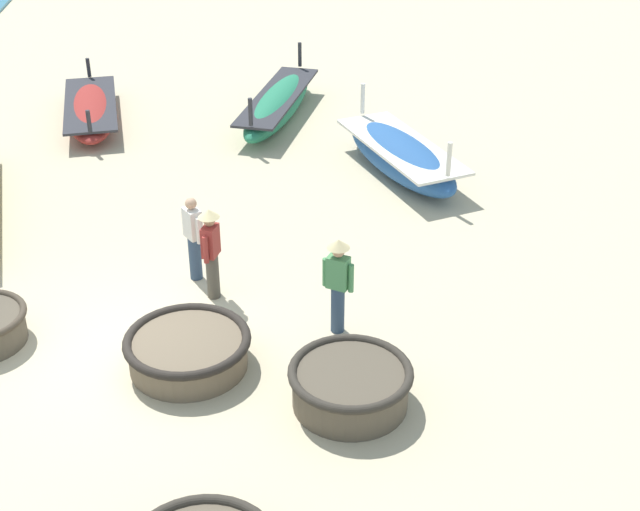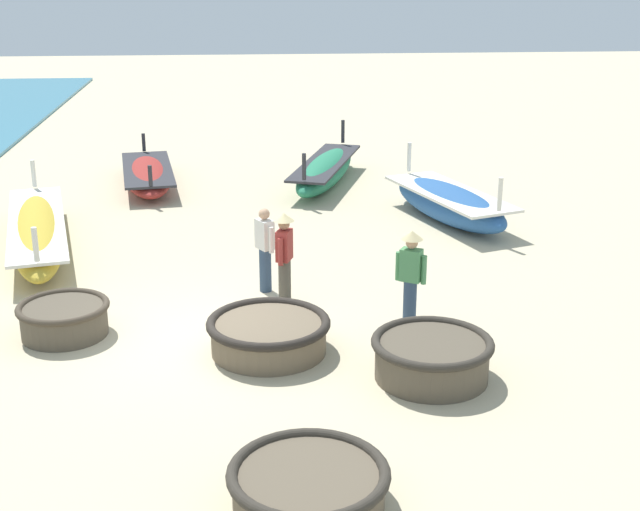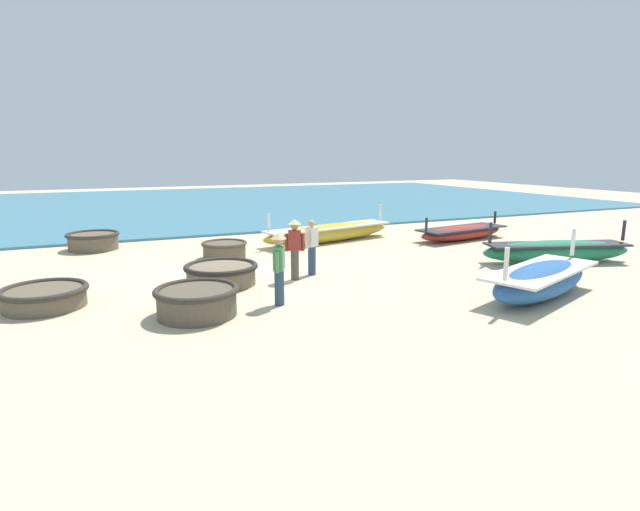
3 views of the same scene
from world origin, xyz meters
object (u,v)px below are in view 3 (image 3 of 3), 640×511
at_px(fisherman_standing_left, 279,264).
at_px(fisherman_hauling, 312,246).
at_px(long_boat_white_hull, 462,232).
at_px(long_boat_green_hull, 556,251).
at_px(long_boat_ochre_hull, 541,280).
at_px(coracle_center, 224,249).
at_px(coracle_far_right, 93,240).
at_px(coracle_tilted, 197,300).
at_px(fisherman_standing_right, 295,245).
at_px(coracle_front_right, 221,273).
at_px(long_boat_red_hull, 329,232).
at_px(coracle_weathered, 44,296).

relative_size(fisherman_standing_left, fisherman_hauling, 1.06).
bearing_deg(fisherman_hauling, long_boat_white_hull, 110.88).
bearing_deg(long_boat_green_hull, fisherman_standing_left, -86.00).
height_order(long_boat_ochre_hull, fisherman_standing_left, fisherman_standing_left).
distance_m(coracle_center, fisherman_hauling, 3.74).
xyz_separation_m(coracle_far_right, long_boat_ochre_hull, (10.95, 9.80, 0.08)).
distance_m(coracle_tilted, fisherman_standing_right, 3.69).
height_order(coracle_tilted, fisherman_hauling, fisherman_hauling).
height_order(coracle_center, fisherman_hauling, fisherman_hauling).
xyz_separation_m(long_boat_green_hull, fisherman_standing_right, (-1.36, -8.29, 0.58)).
xyz_separation_m(long_boat_ochre_hull, fisherman_hauling, (-4.27, -4.14, 0.42)).
bearing_deg(fisherman_standing_left, coracle_front_right, -161.35).
distance_m(coracle_tilted, coracle_front_right, 2.58).
relative_size(coracle_far_right, coracle_front_right, 0.93).
relative_size(long_boat_ochre_hull, fisherman_standing_left, 2.59).
height_order(coracle_far_right, fisherman_standing_left, fisherman_standing_left).
xyz_separation_m(coracle_tilted, long_boat_green_hull, (-0.68, 11.30, 0.04)).
xyz_separation_m(coracle_tilted, long_boat_red_hull, (-7.05, 6.41, 0.03)).
bearing_deg(long_boat_ochre_hull, long_boat_green_hull, 126.45).
bearing_deg(coracle_weathered, coracle_tilted, 56.66).
height_order(coracle_weathered, coracle_tilted, coracle_tilted).
height_order(coracle_front_right, long_boat_red_hull, long_boat_red_hull).
bearing_deg(long_boat_white_hull, long_boat_ochre_hull, -26.80).
bearing_deg(long_boat_red_hull, long_boat_white_hull, 71.26).
relative_size(coracle_weathered, fisherman_hauling, 1.18).
distance_m(coracle_far_right, long_boat_green_hull, 15.71).
relative_size(coracle_weathered, coracle_front_right, 0.96).
bearing_deg(long_boat_ochre_hull, coracle_far_right, -138.17).
bearing_deg(fisherman_hauling, coracle_center, -152.30).
relative_size(coracle_weathered, coracle_tilted, 1.04).
xyz_separation_m(coracle_tilted, long_boat_white_hull, (-5.34, 11.46, -0.04)).
bearing_deg(coracle_tilted, coracle_center, 161.02).
bearing_deg(fisherman_standing_left, coracle_center, 179.12).
distance_m(coracle_front_right, fisherman_hauling, 2.65).
relative_size(coracle_far_right, fisherman_hauling, 1.15).
bearing_deg(long_boat_green_hull, fisherman_hauling, -102.44).
height_order(long_boat_white_hull, fisherman_hauling, fisherman_hauling).
xyz_separation_m(coracle_far_right, coracle_front_right, (6.69, 3.06, -0.03)).
distance_m(coracle_tilted, long_boat_ochre_hull, 8.03).
distance_m(coracle_tilted, long_boat_white_hull, 12.64).
height_order(long_boat_ochre_hull, fisherman_standing_right, fisherman_standing_right).
relative_size(coracle_front_right, long_boat_red_hull, 0.32).
relative_size(coracle_far_right, fisherman_standing_right, 1.08).
relative_size(coracle_tilted, fisherman_standing_right, 1.07).
bearing_deg(fisherman_hauling, coracle_far_right, -139.73).
bearing_deg(long_boat_white_hull, coracle_center, -91.82).
xyz_separation_m(long_boat_white_hull, fisherman_standing_right, (3.31, -8.45, 0.66)).
xyz_separation_m(long_boat_green_hull, fisherman_standing_left, (0.66, -9.45, 0.58)).
distance_m(coracle_center, long_boat_red_hull, 4.69).
distance_m(coracle_front_right, long_boat_white_hull, 10.82).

